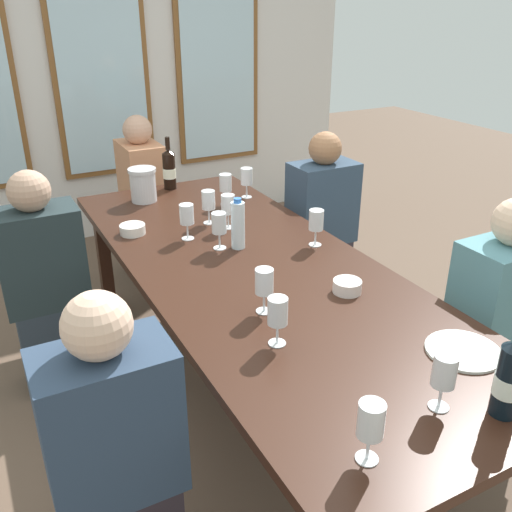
# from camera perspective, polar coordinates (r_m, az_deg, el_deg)

# --- Properties ---
(ground_plane) EXTENTS (12.00, 12.00, 0.00)m
(ground_plane) POSITION_cam_1_polar(r_m,az_deg,el_deg) (2.81, 0.04, -14.79)
(ground_plane) COLOR brown
(back_wall_with_windows) EXTENTS (4.19, 0.10, 2.90)m
(back_wall_with_windows) POSITION_cam_1_polar(r_m,az_deg,el_deg) (4.54, -15.87, 19.69)
(back_wall_with_windows) COLOR silver
(back_wall_with_windows) RESTS_ON ground
(dining_table) EXTENTS (0.99, 2.58, 0.74)m
(dining_table) POSITION_cam_1_polar(r_m,az_deg,el_deg) (2.43, 0.04, -2.46)
(dining_table) COLOR #351C12
(dining_table) RESTS_ON ground
(white_plate_0) EXTENTS (0.24, 0.24, 0.01)m
(white_plate_0) POSITION_cam_1_polar(r_m,az_deg,el_deg) (1.97, 20.36, -9.04)
(white_plate_0) COLOR white
(white_plate_0) RESTS_ON dining_table
(metal_pitcher) EXTENTS (0.16, 0.16, 0.19)m
(metal_pitcher) POSITION_cam_1_polar(r_m,az_deg,el_deg) (3.23, -11.45, 7.15)
(metal_pitcher) COLOR silver
(metal_pitcher) RESTS_ON dining_table
(wine_bottle_0) EXTENTS (0.08, 0.08, 0.31)m
(wine_bottle_0) POSITION_cam_1_polar(r_m,az_deg,el_deg) (1.69, 24.44, -11.27)
(wine_bottle_0) COLOR black
(wine_bottle_0) RESTS_ON dining_table
(wine_bottle_1) EXTENTS (0.08, 0.08, 0.31)m
(wine_bottle_1) POSITION_cam_1_polar(r_m,az_deg,el_deg) (3.42, -8.84, 8.73)
(wine_bottle_1) COLOR black
(wine_bottle_1) RESTS_ON dining_table
(tasting_bowl_0) EXTENTS (0.11, 0.11, 0.05)m
(tasting_bowl_0) POSITION_cam_1_polar(r_m,az_deg,el_deg) (2.22, 9.28, -3.07)
(tasting_bowl_0) COLOR white
(tasting_bowl_0) RESTS_ON dining_table
(tasting_bowl_1) EXTENTS (0.12, 0.12, 0.05)m
(tasting_bowl_1) POSITION_cam_1_polar(r_m,az_deg,el_deg) (2.80, -12.47, 2.68)
(tasting_bowl_1) COLOR white
(tasting_bowl_1) RESTS_ON dining_table
(water_bottle) EXTENTS (0.06, 0.06, 0.24)m
(water_bottle) POSITION_cam_1_polar(r_m,az_deg,el_deg) (2.55, -1.86, 3.21)
(water_bottle) COLOR white
(water_bottle) RESTS_ON dining_table
(wine_glass_0) EXTENTS (0.07, 0.07, 0.17)m
(wine_glass_0) POSITION_cam_1_polar(r_m,az_deg,el_deg) (2.59, 6.15, 3.50)
(wine_glass_0) COLOR white
(wine_glass_0) RESTS_ON dining_table
(wine_glass_1) EXTENTS (0.07, 0.07, 0.17)m
(wine_glass_1) POSITION_cam_1_polar(r_m,az_deg,el_deg) (1.84, 2.22, -5.89)
(wine_glass_1) COLOR white
(wine_glass_1) RESTS_ON dining_table
(wine_glass_2) EXTENTS (0.07, 0.07, 0.17)m
(wine_glass_2) POSITION_cam_1_polar(r_m,az_deg,el_deg) (2.66, -7.09, 4.16)
(wine_glass_2) COLOR white
(wine_glass_2) RESTS_ON dining_table
(wine_glass_3) EXTENTS (0.07, 0.07, 0.17)m
(wine_glass_3) POSITION_cam_1_polar(r_m,az_deg,el_deg) (2.84, -4.87, 5.55)
(wine_glass_3) COLOR white
(wine_glass_3) RESTS_ON dining_table
(wine_glass_4) EXTENTS (0.07, 0.07, 0.17)m
(wine_glass_4) POSITION_cam_1_polar(r_m,az_deg,el_deg) (2.02, 0.84, -2.71)
(wine_glass_4) COLOR white
(wine_glass_4) RESTS_ON dining_table
(wine_glass_5) EXTENTS (0.07, 0.07, 0.17)m
(wine_glass_5) POSITION_cam_1_polar(r_m,az_deg,el_deg) (2.54, -3.79, 3.29)
(wine_glass_5) COLOR white
(wine_glass_5) RESTS_ON dining_table
(wine_glass_6) EXTENTS (0.07, 0.07, 0.17)m
(wine_glass_6) POSITION_cam_1_polar(r_m,az_deg,el_deg) (3.22, -0.96, 8.05)
(wine_glass_6) COLOR white
(wine_glass_6) RESTS_ON dining_table
(wine_glass_7) EXTENTS (0.07, 0.07, 0.17)m
(wine_glass_7) POSITION_cam_1_polar(r_m,az_deg,el_deg) (1.44, 11.62, -16.33)
(wine_glass_7) COLOR white
(wine_glass_7) RESTS_ON dining_table
(wine_glass_8) EXTENTS (0.07, 0.07, 0.17)m
(wine_glass_8) POSITION_cam_1_polar(r_m,az_deg,el_deg) (3.11, -3.13, 7.39)
(wine_glass_8) COLOR white
(wine_glass_8) RESTS_ON dining_table
(wine_glass_9) EXTENTS (0.07, 0.07, 0.17)m
(wine_glass_9) POSITION_cam_1_polar(r_m,az_deg,el_deg) (1.65, 18.66, -11.15)
(wine_glass_9) COLOR white
(wine_glass_9) RESTS_ON dining_table
(wine_glass_10) EXTENTS (0.07, 0.07, 0.17)m
(wine_glass_10) POSITION_cam_1_polar(r_m,az_deg,el_deg) (2.78, -2.88, 5.21)
(wine_glass_10) COLOR white
(wine_glass_10) RESTS_ON dining_table
(seated_person_0) EXTENTS (0.38, 0.24, 1.11)m
(seated_person_0) POSITION_cam_1_polar(r_m,az_deg,el_deg) (1.83, -14.02, -20.02)
(seated_person_0) COLOR #2C242C
(seated_person_0) RESTS_ON ground
(seated_person_1) EXTENTS (0.38, 0.24, 1.11)m
(seated_person_1) POSITION_cam_1_polar(r_m,az_deg,el_deg) (2.56, 23.11, -7.06)
(seated_person_1) COLOR #233431
(seated_person_1) RESTS_ON ground
(seated_person_2) EXTENTS (0.38, 0.24, 1.11)m
(seated_person_2) POSITION_cam_1_polar(r_m,az_deg,el_deg) (2.86, -20.59, -3.14)
(seated_person_2) COLOR #2A343F
(seated_person_2) RESTS_ON ground
(seated_person_3) EXTENTS (0.38, 0.24, 1.11)m
(seated_person_3) POSITION_cam_1_polar(r_m,az_deg,el_deg) (3.40, 6.64, 2.82)
(seated_person_3) COLOR #302932
(seated_person_3) RESTS_ON ground
(seated_person_4) EXTENTS (0.24, 0.38, 1.11)m
(seated_person_4) POSITION_cam_1_polar(r_m,az_deg,el_deg) (3.91, -11.37, 5.46)
(seated_person_4) COLOR #2E3635
(seated_person_4) RESTS_ON ground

